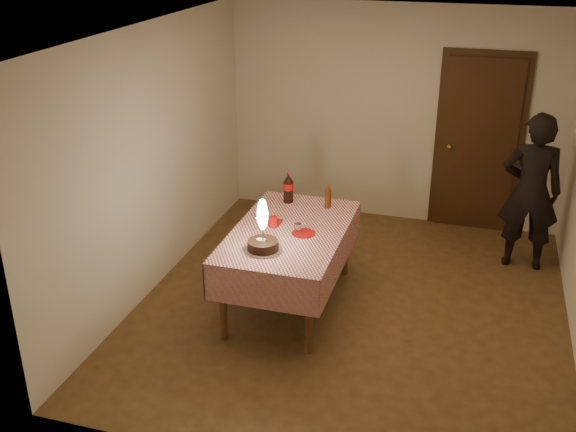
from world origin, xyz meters
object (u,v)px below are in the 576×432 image
at_px(red_plate, 303,233).
at_px(cola_bottle, 288,188).
at_px(clear_cup, 298,228).
at_px(amber_bottle_right, 328,196).
at_px(red_cup, 273,222).
at_px(photographer, 531,192).
at_px(dining_table, 290,240).
at_px(birthday_cake, 263,237).

xyz_separation_m(red_plate, cola_bottle, (-0.35, 0.69, 0.15)).
xyz_separation_m(clear_cup, amber_bottle_right, (0.12, 0.66, 0.07)).
height_order(red_cup, photographer, photographer).
relative_size(dining_table, cola_bottle, 5.42).
xyz_separation_m(birthday_cake, red_plate, (0.25, 0.42, -0.12)).
bearing_deg(cola_bottle, amber_bottle_right, -2.63).
bearing_deg(red_plate, birthday_cake, -121.05).
xyz_separation_m(dining_table, amber_bottle_right, (0.22, 0.62, 0.22)).
bearing_deg(clear_cup, cola_bottle, 113.32).
distance_m(clear_cup, amber_bottle_right, 0.68).
relative_size(red_plate, amber_bottle_right, 0.86).
bearing_deg(dining_table, amber_bottle_right, 70.77).
bearing_deg(clear_cup, birthday_cake, -114.62).
distance_m(red_plate, clear_cup, 0.07).
height_order(clear_cup, amber_bottle_right, amber_bottle_right).
xyz_separation_m(red_cup, clear_cup, (0.26, -0.06, -0.01)).
bearing_deg(red_cup, amber_bottle_right, 57.63).
relative_size(dining_table, clear_cup, 19.11).
height_order(amber_bottle_right, photographer, photographer).
bearing_deg(red_cup, red_plate, -12.29).
height_order(clear_cup, cola_bottle, cola_bottle).
xyz_separation_m(red_cup, cola_bottle, (-0.04, 0.62, 0.10)).
height_order(red_plate, cola_bottle, cola_bottle).
bearing_deg(red_cup, clear_cup, -13.05).
bearing_deg(clear_cup, photographer, 36.23).
xyz_separation_m(birthday_cake, cola_bottle, (-0.10, 1.11, 0.03)).
xyz_separation_m(birthday_cake, clear_cup, (0.20, 0.43, -0.08)).
distance_m(clear_cup, cola_bottle, 0.75).
xyz_separation_m(red_cup, photographer, (2.33, 1.46, 0.01)).
bearing_deg(photographer, cola_bottle, -160.43).
relative_size(cola_bottle, amber_bottle_right, 1.25).
xyz_separation_m(dining_table, cola_bottle, (-0.20, 0.64, 0.26)).
relative_size(dining_table, amber_bottle_right, 6.75).
height_order(birthday_cake, amber_bottle_right, birthday_cake).
bearing_deg(photographer, red_cup, -147.92).
xyz_separation_m(dining_table, photographer, (2.17, 1.48, 0.16)).
bearing_deg(amber_bottle_right, birthday_cake, -106.40).
distance_m(amber_bottle_right, photographer, 2.14).
distance_m(cola_bottle, amber_bottle_right, 0.42).
distance_m(dining_table, clear_cup, 0.18).
xyz_separation_m(dining_table, red_plate, (0.15, -0.05, 0.11)).
distance_m(dining_table, amber_bottle_right, 0.69).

